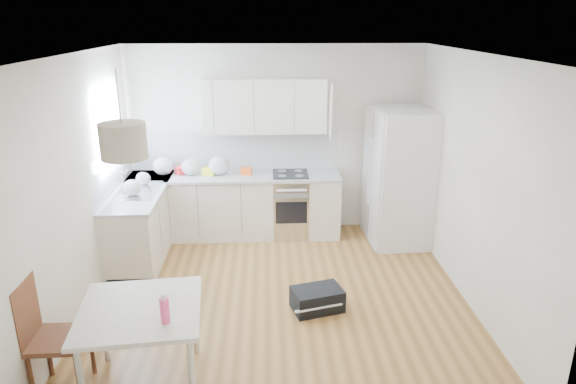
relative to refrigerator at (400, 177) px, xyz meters
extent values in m
plane|color=brown|center=(-1.71, -1.54, -0.94)|extent=(4.20, 4.20, 0.00)
plane|color=white|center=(-1.71, -1.54, 1.76)|extent=(4.20, 4.20, 0.00)
plane|color=beige|center=(-1.71, 0.56, 0.41)|extent=(4.20, 0.00, 4.20)
plane|color=beige|center=(-3.81, -1.54, 0.41)|extent=(0.00, 4.20, 4.20)
plane|color=beige|center=(0.39, -1.54, 0.41)|extent=(0.00, 4.20, 4.20)
cube|color=#BFE0F9|center=(-3.80, -0.39, 0.81)|extent=(0.02, 1.00, 1.00)
cube|color=white|center=(-2.31, 0.26, -0.50)|extent=(3.00, 0.60, 0.88)
cube|color=white|center=(-3.51, -0.34, -0.50)|extent=(0.60, 1.80, 0.88)
cube|color=#B7BABD|center=(-2.31, 0.26, -0.04)|extent=(3.02, 0.64, 0.04)
cube|color=#B7BABD|center=(-3.51, -0.34, -0.04)|extent=(0.64, 1.82, 0.04)
cube|color=white|center=(-2.31, 0.56, 0.27)|extent=(3.00, 0.01, 0.58)
cube|color=white|center=(-3.81, -0.34, 0.27)|extent=(0.01, 1.80, 0.58)
cube|color=white|center=(-1.86, 0.40, 0.93)|extent=(1.70, 0.32, 0.75)
cube|color=beige|center=(-2.91, -2.99, -0.19)|extent=(1.07, 1.07, 0.04)
cylinder|color=white|center=(-2.46, -3.36, -0.57)|extent=(0.05, 0.05, 0.73)
cylinder|color=white|center=(-3.36, -2.62, -0.57)|extent=(0.05, 0.05, 0.73)
cylinder|color=white|center=(-2.54, -2.54, -0.57)|extent=(0.05, 0.05, 0.73)
cylinder|color=#DD3D6B|center=(-2.66, -3.21, -0.04)|extent=(0.09, 0.09, 0.25)
cube|color=black|center=(-1.32, -1.82, -0.82)|extent=(0.61, 0.48, 0.25)
cylinder|color=beige|center=(-2.90, -2.98, 1.24)|extent=(0.39, 0.39, 0.27)
ellipsoid|color=silver|center=(-3.32, 0.32, 0.11)|extent=(0.28, 0.24, 0.26)
ellipsoid|color=silver|center=(-2.92, 0.29, 0.10)|extent=(0.26, 0.22, 0.23)
ellipsoid|color=silver|center=(-2.52, 0.28, 0.11)|extent=(0.30, 0.25, 0.27)
ellipsoid|color=silver|center=(-3.50, -0.13, 0.07)|extent=(0.19, 0.16, 0.17)
ellipsoid|color=silver|center=(-3.53, -0.57, 0.08)|extent=(0.23, 0.19, 0.21)
cube|color=#CA4712|center=(-2.14, 0.27, 0.03)|extent=(0.16, 0.12, 0.10)
cube|color=#FFFE28|center=(-2.67, 0.26, 0.04)|extent=(0.18, 0.13, 0.11)
cube|color=red|center=(-3.06, 0.35, 0.04)|extent=(0.19, 0.19, 0.11)
camera|label=1|loc=(-1.84, -6.72, 2.11)|focal=32.00mm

